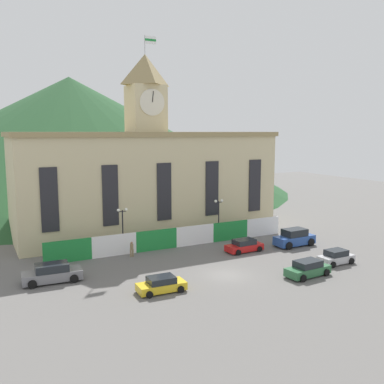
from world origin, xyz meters
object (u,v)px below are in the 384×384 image
(car_red_sedan, at_px, (244,246))
(car_gray_pickup, at_px, (52,274))
(street_lamp_right, at_px, (123,221))
(car_yellow_coupe, at_px, (161,285))
(pedestrian, at_px, (132,249))
(car_silver_hatch, at_px, (336,257))
(street_lamp_center, at_px, (219,211))
(car_green_wagon, at_px, (308,269))
(car_blue_van, at_px, (294,238))

(car_red_sedan, relative_size, car_gray_pickup, 0.82)
(car_red_sedan, distance_m, car_gray_pickup, 21.50)
(car_red_sedan, bearing_deg, car_gray_pickup, -1.19)
(street_lamp_right, relative_size, car_red_sedan, 1.16)
(car_yellow_coupe, height_order, pedestrian, pedestrian)
(car_silver_hatch, bearing_deg, street_lamp_center, 111.82)
(car_silver_hatch, distance_m, pedestrian, 21.95)
(car_yellow_coupe, xyz_separation_m, car_gray_pickup, (-7.98, 6.85, 0.18))
(car_red_sedan, height_order, car_green_wagon, car_green_wagon)
(car_red_sedan, relative_size, pedestrian, 2.61)
(street_lamp_right, xyz_separation_m, car_yellow_coupe, (-0.89, -13.03, -3.13))
(car_yellow_coupe, height_order, car_blue_van, car_blue_van)
(car_yellow_coupe, distance_m, car_red_sedan, 15.27)
(street_lamp_right, xyz_separation_m, car_silver_hatch, (18.55, -14.20, -3.06))
(car_blue_van, bearing_deg, pedestrian, 165.13)
(car_yellow_coupe, xyz_separation_m, car_blue_van, (20.34, 6.38, 0.34))
(car_blue_van, distance_m, pedestrian, 19.67)
(street_lamp_right, xyz_separation_m, car_gray_pickup, (-8.87, -6.18, -2.94))
(street_lamp_right, height_order, street_lamp_center, street_lamp_center)
(car_yellow_coupe, distance_m, car_blue_van, 21.32)
(street_lamp_right, xyz_separation_m, car_green_wagon, (13.19, -15.80, -3.04))
(car_red_sedan, height_order, car_gray_pickup, car_gray_pickup)
(car_yellow_coupe, relative_size, pedestrian, 2.50)
(street_lamp_right, distance_m, car_green_wagon, 20.80)
(street_lamp_right, bearing_deg, street_lamp_center, 0.00)
(street_lamp_center, relative_size, car_yellow_coupe, 1.23)
(car_yellow_coupe, bearing_deg, car_silver_hatch, -1.19)
(street_lamp_right, bearing_deg, pedestrian, -79.50)
(street_lamp_center, xyz_separation_m, car_red_sedan, (-0.08, -5.92, -3.13))
(street_lamp_center, height_order, car_yellow_coupe, street_lamp_center)
(car_gray_pickup, xyz_separation_m, pedestrian, (9.23, 4.26, 0.12))
(car_blue_van, bearing_deg, street_lamp_right, 160.19)
(car_red_sedan, relative_size, car_green_wagon, 0.94)
(street_lamp_right, bearing_deg, car_green_wagon, -50.15)
(car_yellow_coupe, bearing_deg, car_blue_van, 19.67)
(car_gray_pickup, bearing_deg, street_lamp_right, -141.92)
(car_blue_van, bearing_deg, car_silver_hatch, -97.69)
(car_silver_hatch, relative_size, car_gray_pickup, 0.72)
(car_yellow_coupe, relative_size, car_green_wagon, 0.90)
(street_lamp_right, xyz_separation_m, pedestrian, (0.35, -1.91, -2.82))
(street_lamp_center, height_order, car_gray_pickup, street_lamp_center)
(car_green_wagon, xyz_separation_m, pedestrian, (-12.83, 13.89, 0.21))
(car_red_sedan, distance_m, car_green_wagon, 9.90)
(street_lamp_center, xyz_separation_m, car_green_wagon, (0.49, -15.80, -3.08))
(street_lamp_right, distance_m, street_lamp_center, 12.70)
(car_red_sedan, height_order, car_silver_hatch, car_silver_hatch)
(car_green_wagon, bearing_deg, pedestrian, 128.59)
(street_lamp_center, xyz_separation_m, pedestrian, (-12.35, -1.91, -2.87))
(street_lamp_center, distance_m, pedestrian, 12.82)
(car_gray_pickup, distance_m, pedestrian, 10.17)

